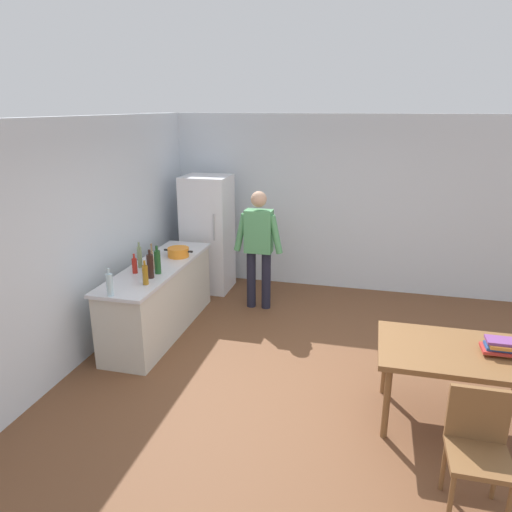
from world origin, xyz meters
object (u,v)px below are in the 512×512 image
(bottle_sauce_red, at_px, (135,265))
(bottle_oil_amber, at_px, (145,275))
(utensil_jar, at_px, (151,262))
(bottle_vinegar_tall, at_px, (140,257))
(dining_table, at_px, (459,358))
(book_stack, at_px, (500,347))
(bottle_wine_dark, at_px, (150,266))
(person, at_px, (259,242))
(cooking_pot, at_px, (178,252))
(refrigerator, at_px, (208,234))
(chair, at_px, (478,443))
(bottle_water_clear, at_px, (110,284))
(bottle_wine_green, at_px, (157,262))

(bottle_sauce_red, bearing_deg, bottle_oil_amber, -46.68)
(utensil_jar, xyz_separation_m, bottle_vinegar_tall, (-0.16, 0.01, 0.06))
(dining_table, distance_m, book_stack, 0.35)
(dining_table, relative_size, bottle_oil_amber, 5.00)
(bottle_wine_dark, distance_m, book_stack, 3.65)
(person, bearing_deg, bottle_vinegar_tall, -136.24)
(dining_table, relative_size, cooking_pot, 3.50)
(refrigerator, relative_size, chair, 1.98)
(chair, bearing_deg, cooking_pot, 147.03)
(dining_table, bearing_deg, cooking_pot, 155.47)
(person, xyz_separation_m, bottle_water_clear, (-1.09, -2.08, 0.05))
(person, distance_m, book_stack, 3.42)
(chair, relative_size, bottle_wine_green, 2.68)
(refrigerator, relative_size, bottle_water_clear, 6.00)
(cooking_pot, xyz_separation_m, bottle_water_clear, (-0.16, -1.43, 0.07))
(refrigerator, xyz_separation_m, bottle_vinegar_tall, (-0.27, -1.72, 0.14))
(book_stack, bearing_deg, bottle_oil_amber, 172.92)
(bottle_vinegar_tall, bearing_deg, bottle_wine_green, -26.15)
(cooking_pot, distance_m, bottle_wine_green, 0.68)
(person, relative_size, book_stack, 5.82)
(dining_table, bearing_deg, chair, -90.00)
(chair, distance_m, bottle_wine_dark, 3.69)
(bottle_sauce_red, bearing_deg, refrigerator, 83.18)
(utensil_jar, bearing_deg, bottle_wine_green, -42.10)
(chair, distance_m, utensil_jar, 3.95)
(book_stack, bearing_deg, bottle_wine_green, 167.18)
(bottle_wine_green, distance_m, bottle_wine_dark, 0.16)
(cooking_pot, bearing_deg, chair, -36.92)
(bottle_wine_green, bearing_deg, bottle_oil_amber, -85.84)
(chair, distance_m, bottle_vinegar_tall, 4.10)
(bottle_wine_dark, bearing_deg, refrigerator, 90.73)
(refrigerator, height_order, cooking_pot, refrigerator)
(person, relative_size, bottle_vinegar_tall, 5.31)
(chair, relative_size, utensil_jar, 2.84)
(bottle_water_clear, bearing_deg, bottle_oil_amber, 61.39)
(person, distance_m, bottle_oil_amber, 1.91)
(utensil_jar, height_order, bottle_wine_dark, bottle_wine_dark)
(cooking_pot, distance_m, bottle_vinegar_tall, 0.60)
(cooking_pot, distance_m, bottle_oil_amber, 1.05)
(bottle_wine_green, bearing_deg, bottle_water_clear, -103.60)
(person, bearing_deg, refrigerator, 149.77)
(bottle_wine_green, distance_m, bottle_sauce_red, 0.28)
(bottle_sauce_red, bearing_deg, book_stack, -11.13)
(dining_table, relative_size, utensil_jar, 4.37)
(dining_table, distance_m, bottle_wine_dark, 3.36)
(utensil_jar, relative_size, bottle_water_clear, 1.07)
(person, relative_size, utensil_jar, 5.31)
(cooking_pot, bearing_deg, person, 34.73)
(refrigerator, bearing_deg, bottle_water_clear, -93.13)
(chair, height_order, bottle_water_clear, bottle_water_clear)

